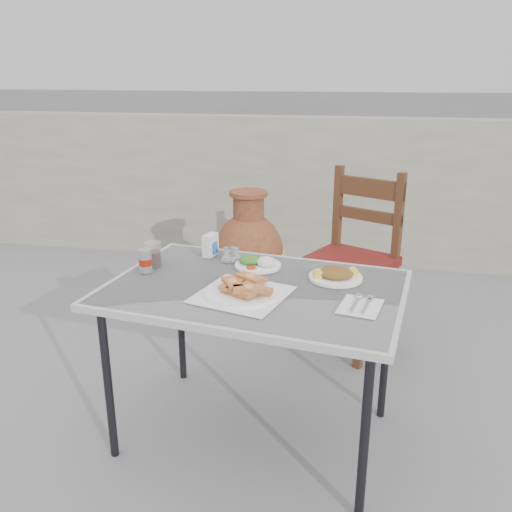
% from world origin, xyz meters
% --- Properties ---
extents(ground, '(80.00, 80.00, 0.00)m').
position_xyz_m(ground, '(0.00, 0.00, 0.00)').
color(ground, slate).
rests_on(ground, ground).
extents(cafe_table, '(1.30, 0.97, 0.73)m').
position_xyz_m(cafe_table, '(0.15, 0.04, 0.67)').
color(cafe_table, black).
rests_on(cafe_table, ground).
extents(pide_plate, '(0.41, 0.41, 0.07)m').
position_xyz_m(pide_plate, '(0.12, -0.07, 0.76)').
color(pide_plate, silver).
rests_on(pide_plate, cafe_table).
extents(salad_rice_plate, '(0.21, 0.21, 0.05)m').
position_xyz_m(salad_rice_plate, '(0.12, 0.25, 0.74)').
color(salad_rice_plate, white).
rests_on(salad_rice_plate, cafe_table).
extents(salad_chopped_plate, '(0.23, 0.23, 0.05)m').
position_xyz_m(salad_chopped_plate, '(0.47, 0.17, 0.74)').
color(salad_chopped_plate, white).
rests_on(salad_chopped_plate, cafe_table).
extents(soda_can, '(0.06, 0.06, 0.10)m').
position_xyz_m(soda_can, '(-0.34, 0.10, 0.78)').
color(soda_can, silver).
rests_on(soda_can, cafe_table).
extents(cola_glass, '(0.07, 0.07, 0.11)m').
position_xyz_m(cola_glass, '(-0.34, 0.19, 0.77)').
color(cola_glass, white).
rests_on(cola_glass, cafe_table).
extents(napkin_holder, '(0.07, 0.09, 0.10)m').
position_xyz_m(napkin_holder, '(-0.13, 0.36, 0.78)').
color(napkin_holder, silver).
rests_on(napkin_holder, cafe_table).
extents(condiment_caddy, '(0.10, 0.09, 0.07)m').
position_xyz_m(condiment_caddy, '(-0.01, 0.31, 0.75)').
color(condiment_caddy, silver).
rests_on(condiment_caddy, cafe_table).
extents(cutlery_napkin, '(0.18, 0.22, 0.01)m').
position_xyz_m(cutlery_napkin, '(0.58, -0.08, 0.73)').
color(cutlery_napkin, silver).
rests_on(cutlery_napkin, cafe_table).
extents(chair, '(0.61, 0.61, 1.03)m').
position_xyz_m(chair, '(0.53, 1.02, 0.53)').
color(chair, '#3D2510').
rests_on(chair, ground).
extents(terracotta_urn, '(0.47, 0.47, 0.83)m').
position_xyz_m(terracotta_urn, '(-0.14, 1.34, 0.38)').
color(terracotta_urn, brown).
rests_on(terracotta_urn, ground).
extents(back_wall, '(6.00, 0.25, 1.20)m').
position_xyz_m(back_wall, '(0.00, 2.50, 0.60)').
color(back_wall, '#9D9682').
rests_on(back_wall, ground).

